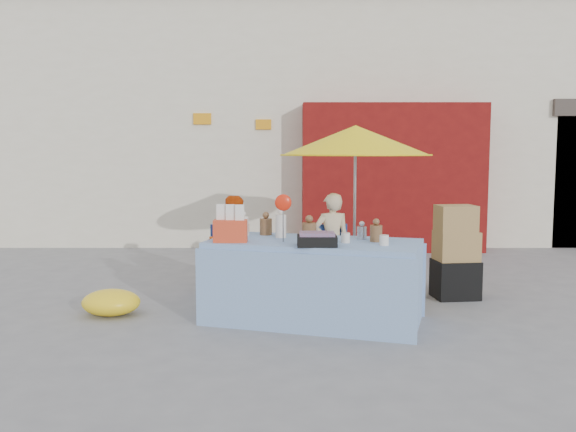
{
  "coord_description": "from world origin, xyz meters",
  "views": [
    {
      "loc": [
        0.34,
        -6.58,
        1.75
      ],
      "look_at": [
        0.34,
        0.6,
        1.0
      ],
      "focal_mm": 38.0,
      "sensor_mm": 36.0,
      "label": 1
    }
  ],
  "objects_px": {
    "market_table": "(313,280)",
    "chair_left": "(231,274)",
    "umbrella": "(355,141)",
    "vendor_orange": "(232,244)",
    "vendor_beige": "(332,243)",
    "chair_right": "(332,274)",
    "box_stack": "(456,256)"
  },
  "relations": [
    {
      "from": "umbrella",
      "to": "vendor_orange",
      "type": "bearing_deg",
      "value": -174.47
    },
    {
      "from": "vendor_beige",
      "to": "box_stack",
      "type": "distance_m",
      "value": 1.51
    },
    {
      "from": "vendor_orange",
      "to": "chair_right",
      "type": "bearing_deg",
      "value": 163.89
    },
    {
      "from": "market_table",
      "to": "chair_left",
      "type": "xyz_separation_m",
      "value": [
        -0.97,
        1.21,
        -0.18
      ]
    },
    {
      "from": "market_table",
      "to": "chair_left",
      "type": "bearing_deg",
      "value": 145.15
    },
    {
      "from": "chair_left",
      "to": "box_stack",
      "type": "xyz_separation_m",
      "value": [
        2.72,
        -0.21,
        0.26
      ]
    },
    {
      "from": "vendor_orange",
      "to": "vendor_beige",
      "type": "relative_size",
      "value": 0.97
    },
    {
      "from": "chair_right",
      "to": "vendor_beige",
      "type": "relative_size",
      "value": 0.68
    },
    {
      "from": "chair_left",
      "to": "umbrella",
      "type": "relative_size",
      "value": 0.41
    },
    {
      "from": "umbrella",
      "to": "vendor_beige",
      "type": "bearing_deg",
      "value": -153.43
    },
    {
      "from": "market_table",
      "to": "umbrella",
      "type": "xyz_separation_m",
      "value": [
        0.59,
        1.49,
        1.46
      ]
    },
    {
      "from": "market_table",
      "to": "chair_left",
      "type": "height_order",
      "value": "market_table"
    },
    {
      "from": "chair_right",
      "to": "vendor_beige",
      "type": "distance_m",
      "value": 0.39
    },
    {
      "from": "chair_left",
      "to": "vendor_beige",
      "type": "relative_size",
      "value": 0.68
    },
    {
      "from": "vendor_beige",
      "to": "umbrella",
      "type": "relative_size",
      "value": 0.6
    },
    {
      "from": "vendor_beige",
      "to": "box_stack",
      "type": "xyz_separation_m",
      "value": [
        1.47,
        -0.34,
        -0.11
      ]
    },
    {
      "from": "chair_left",
      "to": "umbrella",
      "type": "xyz_separation_m",
      "value": [
        1.55,
        0.28,
        1.64
      ]
    },
    {
      "from": "chair_right",
      "to": "vendor_orange",
      "type": "height_order",
      "value": "vendor_orange"
    },
    {
      "from": "chair_right",
      "to": "vendor_orange",
      "type": "bearing_deg",
      "value": 163.89
    },
    {
      "from": "market_table",
      "to": "chair_right",
      "type": "distance_m",
      "value": 1.26
    },
    {
      "from": "vendor_beige",
      "to": "box_stack",
      "type": "bearing_deg",
      "value": 156.89
    },
    {
      "from": "chair_left",
      "to": "vendor_beige",
      "type": "height_order",
      "value": "vendor_beige"
    },
    {
      "from": "chair_left",
      "to": "vendor_orange",
      "type": "relative_size",
      "value": 0.7
    },
    {
      "from": "vendor_orange",
      "to": "vendor_beige",
      "type": "bearing_deg",
      "value": 170.04
    },
    {
      "from": "chair_left",
      "to": "vendor_orange",
      "type": "distance_m",
      "value": 0.38
    },
    {
      "from": "market_table",
      "to": "chair_right",
      "type": "height_order",
      "value": "market_table"
    },
    {
      "from": "market_table",
      "to": "vendor_beige",
      "type": "height_order",
      "value": "market_table"
    },
    {
      "from": "umbrella",
      "to": "chair_right",
      "type": "bearing_deg",
      "value": -136.78
    },
    {
      "from": "chair_right",
      "to": "vendor_beige",
      "type": "height_order",
      "value": "vendor_beige"
    },
    {
      "from": "umbrella",
      "to": "box_stack",
      "type": "height_order",
      "value": "umbrella"
    },
    {
      "from": "umbrella",
      "to": "box_stack",
      "type": "relative_size",
      "value": 1.86
    },
    {
      "from": "market_table",
      "to": "box_stack",
      "type": "xyz_separation_m",
      "value": [
        1.75,
        1.0,
        0.08
      ]
    }
  ]
}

